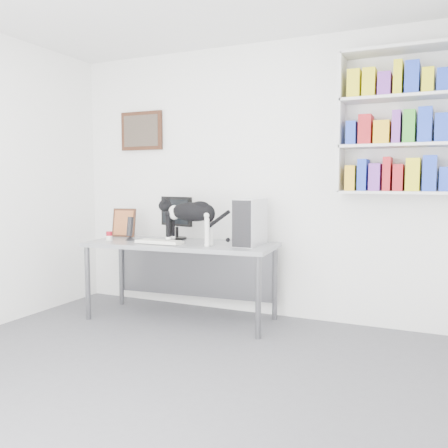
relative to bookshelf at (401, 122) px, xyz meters
The scene contains 11 objects.
room 2.37m from the bookshelf, 127.12° to the right, with size 4.01×4.01×2.70m.
bookshelf is the anchor object (origin of this frame).
wall_art 2.70m from the bookshelf, behind, with size 0.52×0.04×0.42m, color #4E2A19.
desk 2.46m from the bookshelf, 169.01° to the right, with size 1.82×0.71×0.76m, color gray.
monitor 2.28m from the bookshelf, behind, with size 0.41×0.20×0.44m, color black.
keyboard 2.39m from the bookshelf, 165.31° to the right, with size 0.44×0.17×0.03m, color white.
pc_tower 1.56m from the bookshelf, 167.77° to the right, with size 0.19×0.43×0.43m, color silver.
speaker 2.70m from the bookshelf, behind, with size 0.11×0.11×0.24m, color black.
leaning_print 2.88m from the bookshelf, behind, with size 0.25×0.10×0.31m, color #4E2A19.
soup_can 2.92m from the bookshelf, 168.99° to the right, with size 0.06×0.06×0.09m, color maroon.
cat 2.03m from the bookshelf, 164.35° to the right, with size 0.67×0.18×0.41m, color black, non-canonical shape.
Camera 1 is at (1.71, -2.48, 1.34)m, focal length 38.00 mm.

